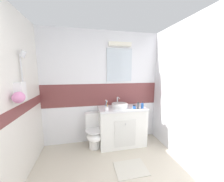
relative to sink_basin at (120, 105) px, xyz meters
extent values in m
cube|color=white|center=(-0.34, 0.31, -0.47)|extent=(3.20, 0.10, 0.85)
cube|color=brown|center=(-0.34, 0.30, 0.20)|extent=(3.20, 0.10, 0.50)
cube|color=white|center=(-0.34, 0.31, 1.03)|extent=(3.20, 0.10, 1.15)
cube|color=silver|center=(0.05, 0.24, 0.87)|extent=(0.58, 0.02, 0.73)
cube|color=white|center=(0.05, 0.21, 1.31)|extent=(0.50, 0.10, 0.08)
cube|color=brown|center=(-1.63, -0.94, 0.17)|extent=(0.01, 3.48, 0.16)
cube|color=white|center=(-1.59, -0.62, 0.45)|extent=(0.10, 0.14, 0.26)
cylinder|color=silver|center=(-1.61, -0.48, 0.71)|extent=(0.02, 0.02, 0.52)
cylinder|color=silver|center=(-1.57, -0.48, 0.97)|extent=(0.10, 0.07, 0.11)
sphere|color=pink|center=(-1.54, -0.77, 0.40)|extent=(0.15, 0.15, 0.15)
cube|color=white|center=(1.01, -0.94, 0.35)|extent=(0.10, 3.48, 2.50)
cube|color=white|center=(0.05, 0.00, -0.49)|extent=(1.00, 0.50, 0.82)
cube|color=white|center=(0.05, -0.01, -0.06)|extent=(1.02, 0.52, 0.03)
cube|color=silver|center=(0.05, -0.25, -0.53)|extent=(0.45, 0.01, 0.57)
cylinder|color=silver|center=(0.05, -0.27, -0.33)|extent=(0.02, 0.02, 0.03)
cylinder|color=white|center=(0.00, 0.00, 0.00)|extent=(0.35, 0.35, 0.09)
cylinder|color=#B3B3B8|center=(0.00, 0.00, 0.03)|extent=(0.29, 0.29, 0.01)
cylinder|color=silver|center=(0.00, 0.20, 0.05)|extent=(0.03, 0.03, 0.20)
cylinder|color=silver|center=(0.00, 0.10, 0.15)|extent=(0.02, 0.16, 0.02)
cylinder|color=white|center=(-0.56, -0.02, -0.81)|extent=(0.24, 0.24, 0.18)
ellipsoid|color=white|center=(-0.56, -0.06, -0.61)|extent=(0.34, 0.42, 0.22)
cylinder|color=white|center=(-0.56, -0.06, -0.49)|extent=(0.37, 0.37, 0.02)
cube|color=white|center=(-0.56, 0.15, -0.33)|extent=(0.36, 0.17, 0.33)
cylinder|color=silver|center=(-0.56, 0.15, -0.16)|extent=(0.04, 0.04, 0.02)
cylinder|color=white|center=(-0.32, -0.18, -0.01)|extent=(0.08, 0.08, 0.09)
cylinder|color=gold|center=(-0.31, -0.17, 0.06)|extent=(0.03, 0.03, 0.17)
cube|color=white|center=(-0.31, -0.17, 0.14)|extent=(0.02, 0.02, 0.03)
cylinder|color=#338CD8|center=(-0.33, -0.16, 0.07)|extent=(0.04, 0.03, 0.18)
cube|color=white|center=(-0.33, -0.16, 0.16)|extent=(0.02, 0.02, 0.03)
cylinder|color=#2659B2|center=(0.45, -0.16, 0.01)|extent=(0.06, 0.06, 0.11)
cylinder|color=#262626|center=(0.45, -0.16, 0.08)|extent=(0.01, 0.01, 0.04)
cylinder|color=#262626|center=(0.45, -0.17, 0.10)|extent=(0.01, 0.02, 0.01)
cylinder|color=#2659B2|center=(0.27, -0.16, -0.02)|extent=(0.07, 0.07, 0.06)
cylinder|color=black|center=(0.27, -0.16, 0.02)|extent=(0.05, 0.05, 0.02)
cylinder|color=#4C4C51|center=(0.36, -0.15, 0.01)|extent=(0.05, 0.05, 0.12)
cylinder|color=black|center=(0.36, -0.15, 0.08)|extent=(0.04, 0.04, 0.02)
cube|color=beige|center=(-0.01, -0.76, -0.89)|extent=(0.53, 0.40, 0.01)
camera|label=1|loc=(-0.71, -2.54, 0.72)|focal=20.15mm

